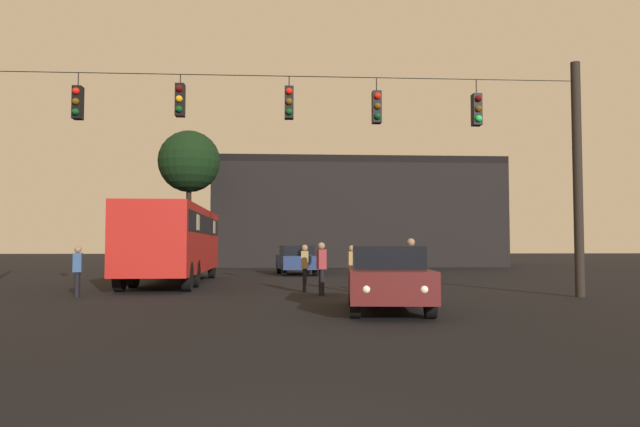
{
  "coord_description": "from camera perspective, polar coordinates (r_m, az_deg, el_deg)",
  "views": [
    {
      "loc": [
        0.03,
        -4.67,
        1.54
      ],
      "look_at": [
        1.44,
        18.09,
        2.73
      ],
      "focal_mm": 34.21,
      "sensor_mm": 36.0,
      "label": 1
    }
  ],
  "objects": [
    {
      "name": "tree_left_silhouette",
      "position": [
        39.6,
        -12.14,
        4.73
      ],
      "size": [
        3.91,
        3.91,
        8.81
      ],
      "color": "black",
      "rests_on": "ground"
    },
    {
      "name": "car_near_right",
      "position": [
        14.47,
        6.32,
        -5.92
      ],
      "size": [
        2.22,
        4.47,
        1.52
      ],
      "color": "#511919",
      "rests_on": "ground"
    },
    {
      "name": "ground_plane",
      "position": [
        29.21,
        -3.63,
        -6.0
      ],
      "size": [
        168.0,
        168.0,
        0.0
      ],
      "primitive_type": "plane",
      "color": "black",
      "rests_on": "ground"
    },
    {
      "name": "pedestrian_trailing",
      "position": [
        20.38,
        2.98,
        -4.9
      ],
      "size": [
        0.25,
        0.37,
        1.54
      ],
      "color": "black",
      "rests_on": "ground"
    },
    {
      "name": "pedestrian_near_bus",
      "position": [
        18.31,
        8.53,
        -4.67
      ],
      "size": [
        0.3,
        0.4,
        1.75
      ],
      "color": "black",
      "rests_on": "ground"
    },
    {
      "name": "pedestrian_crossing_left",
      "position": [
        20.21,
        -1.44,
        -4.88
      ],
      "size": [
        0.25,
        0.37,
        1.56
      ],
      "color": "black",
      "rests_on": "ground"
    },
    {
      "name": "pedestrian_crossing_right",
      "position": [
        18.72,
        0.14,
        -4.89
      ],
      "size": [
        0.29,
        0.39,
        1.63
      ],
      "color": "black",
      "rests_on": "ground"
    },
    {
      "name": "pedestrian_crossing_center",
      "position": [
        19.44,
        -21.73,
        -4.83
      ],
      "size": [
        0.31,
        0.4,
        1.51
      ],
      "color": "black",
      "rests_on": "ground"
    },
    {
      "name": "city_bus",
      "position": [
        25.18,
        -13.45,
        -2.17
      ],
      "size": [
        2.69,
        11.04,
        3.0
      ],
      "color": "#B21E19",
      "rests_on": "ground"
    },
    {
      "name": "overhead_signal_span",
      "position": [
        17.87,
        -3.61,
        5.67
      ],
      "size": [
        18.05,
        0.44,
        7.09
      ],
      "color": "black",
      "rests_on": "ground"
    },
    {
      "name": "corner_building",
      "position": [
        47.1,
        3.16,
        -0.11
      ],
      "size": [
        20.77,
        10.12,
        7.8
      ],
      "color": "black",
      "rests_on": "ground"
    },
    {
      "name": "car_far_left",
      "position": [
        32.15,
        -2.23,
        -4.31
      ],
      "size": [
        2.21,
        4.46,
        1.52
      ],
      "color": "navy",
      "rests_on": "ground"
    }
  ]
}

